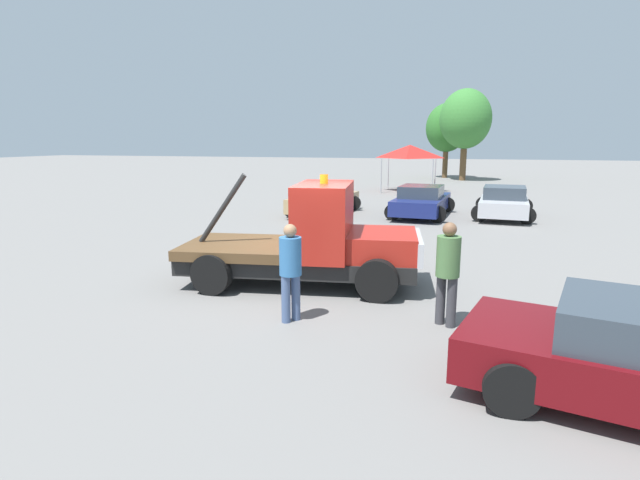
{
  "coord_description": "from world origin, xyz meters",
  "views": [
    {
      "loc": [
        3.45,
        -10.49,
        3.24
      ],
      "look_at": [
        0.5,
        0.0,
        1.05
      ],
      "focal_mm": 28.0,
      "sensor_mm": 36.0,
      "label": 1
    }
  ],
  "objects_px": {
    "parked_car_silver": "(504,202)",
    "tree_center": "(465,119)",
    "canopy_tent_red": "(410,152)",
    "tree_left": "(447,128)",
    "parked_car_tan": "(324,200)",
    "tow_truck": "(313,243)",
    "parked_car_navy": "(422,201)",
    "person_at_hood": "(291,266)",
    "person_near_truck": "(448,267)"
  },
  "relations": [
    {
      "from": "parked_car_tan",
      "to": "tree_left",
      "type": "distance_m",
      "value": 24.57
    },
    {
      "from": "canopy_tent_red",
      "to": "parked_car_tan",
      "type": "bearing_deg",
      "value": -103.04
    },
    {
      "from": "person_near_truck",
      "to": "parked_car_tan",
      "type": "height_order",
      "value": "person_near_truck"
    },
    {
      "from": "tow_truck",
      "to": "parked_car_navy",
      "type": "distance_m",
      "value": 11.34
    },
    {
      "from": "person_near_truck",
      "to": "parked_car_silver",
      "type": "distance_m",
      "value": 13.79
    },
    {
      "from": "tree_left",
      "to": "person_near_truck",
      "type": "bearing_deg",
      "value": -88.02
    },
    {
      "from": "parked_car_tan",
      "to": "canopy_tent_red",
      "type": "xyz_separation_m",
      "value": [
        2.6,
        11.21,
        1.87
      ]
    },
    {
      "from": "tow_truck",
      "to": "tree_left",
      "type": "distance_m",
      "value": 34.78
    },
    {
      "from": "parked_car_tan",
      "to": "parked_car_silver",
      "type": "relative_size",
      "value": 0.99
    },
    {
      "from": "person_near_truck",
      "to": "tree_center",
      "type": "distance_m",
      "value": 33.98
    },
    {
      "from": "tree_left",
      "to": "tree_center",
      "type": "height_order",
      "value": "tree_center"
    },
    {
      "from": "tow_truck",
      "to": "person_at_hood",
      "type": "height_order",
      "value": "tow_truck"
    },
    {
      "from": "tow_truck",
      "to": "canopy_tent_red",
      "type": "height_order",
      "value": "canopy_tent_red"
    },
    {
      "from": "canopy_tent_red",
      "to": "tow_truck",
      "type": "bearing_deg",
      "value": -89.78
    },
    {
      "from": "parked_car_navy",
      "to": "person_at_hood",
      "type": "bearing_deg",
      "value": 179.67
    },
    {
      "from": "tow_truck",
      "to": "person_at_hood",
      "type": "xyz_separation_m",
      "value": [
        0.27,
        -2.37,
        0.07
      ]
    },
    {
      "from": "tree_center",
      "to": "parked_car_silver",
      "type": "bearing_deg",
      "value": -85.16
    },
    {
      "from": "tow_truck",
      "to": "tree_center",
      "type": "bearing_deg",
      "value": 76.61
    },
    {
      "from": "parked_car_tan",
      "to": "tree_left",
      "type": "relative_size",
      "value": 0.74
    },
    {
      "from": "person_at_hood",
      "to": "parked_car_tan",
      "type": "relative_size",
      "value": 0.38
    },
    {
      "from": "person_at_hood",
      "to": "canopy_tent_red",
      "type": "distance_m",
      "value": 24.31
    },
    {
      "from": "tree_center",
      "to": "person_at_hood",
      "type": "bearing_deg",
      "value": -94.91
    },
    {
      "from": "tow_truck",
      "to": "tree_left",
      "type": "height_order",
      "value": "tree_left"
    },
    {
      "from": "parked_car_navy",
      "to": "tree_left",
      "type": "xyz_separation_m",
      "value": [
        0.19,
        23.35,
        3.6
      ]
    },
    {
      "from": "parked_car_tan",
      "to": "canopy_tent_red",
      "type": "relative_size",
      "value": 1.48
    },
    {
      "from": "parked_car_silver",
      "to": "tree_center",
      "type": "relative_size",
      "value": 0.66
    },
    {
      "from": "parked_car_navy",
      "to": "parked_car_silver",
      "type": "height_order",
      "value": "same"
    },
    {
      "from": "canopy_tent_red",
      "to": "tree_left",
      "type": "xyz_separation_m",
      "value": [
        1.81,
        12.69,
        1.73
      ]
    },
    {
      "from": "person_at_hood",
      "to": "parked_car_navy",
      "type": "distance_m",
      "value": 13.67
    },
    {
      "from": "parked_car_silver",
      "to": "person_near_truck",
      "type": "bearing_deg",
      "value": 176.55
    },
    {
      "from": "canopy_tent_red",
      "to": "tree_center",
      "type": "relative_size",
      "value": 0.44
    },
    {
      "from": "tree_left",
      "to": "tree_center",
      "type": "distance_m",
      "value": 3.1
    },
    {
      "from": "canopy_tent_red",
      "to": "tree_left",
      "type": "bearing_deg",
      "value": 81.87
    },
    {
      "from": "parked_car_tan",
      "to": "parked_car_navy",
      "type": "bearing_deg",
      "value": -77.2
    },
    {
      "from": "person_near_truck",
      "to": "parked_car_tan",
      "type": "distance_m",
      "value": 13.74
    },
    {
      "from": "person_at_hood",
      "to": "parked_car_tan",
      "type": "xyz_separation_m",
      "value": [
        -2.96,
        13.05,
        -0.39
      ]
    },
    {
      "from": "parked_car_navy",
      "to": "tree_left",
      "type": "distance_m",
      "value": 23.63
    },
    {
      "from": "parked_car_silver",
      "to": "tree_center",
      "type": "xyz_separation_m",
      "value": [
        -1.71,
        20.13,
        4.21
      ]
    },
    {
      "from": "person_near_truck",
      "to": "canopy_tent_red",
      "type": "bearing_deg",
      "value": -140.08
    },
    {
      "from": "person_at_hood",
      "to": "parked_car_tan",
      "type": "distance_m",
      "value": 13.39
    },
    {
      "from": "person_near_truck",
      "to": "parked_car_silver",
      "type": "height_order",
      "value": "person_near_truck"
    },
    {
      "from": "tow_truck",
      "to": "canopy_tent_red",
      "type": "bearing_deg",
      "value": 82.59
    },
    {
      "from": "person_at_hood",
      "to": "parked_car_silver",
      "type": "relative_size",
      "value": 0.38
    },
    {
      "from": "parked_car_tan",
      "to": "tree_center",
      "type": "bearing_deg",
      "value": -10.15
    },
    {
      "from": "parked_car_tan",
      "to": "parked_car_navy",
      "type": "relative_size",
      "value": 0.98
    },
    {
      "from": "parked_car_tan",
      "to": "person_at_hood",
      "type": "bearing_deg",
      "value": -161.87
    },
    {
      "from": "parked_car_navy",
      "to": "tree_center",
      "type": "height_order",
      "value": "tree_center"
    },
    {
      "from": "person_near_truck",
      "to": "tree_left",
      "type": "distance_m",
      "value": 36.57
    },
    {
      "from": "person_near_truck",
      "to": "parked_car_silver",
      "type": "bearing_deg",
      "value": -155.57
    },
    {
      "from": "person_near_truck",
      "to": "tree_center",
      "type": "height_order",
      "value": "tree_center"
    }
  ]
}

